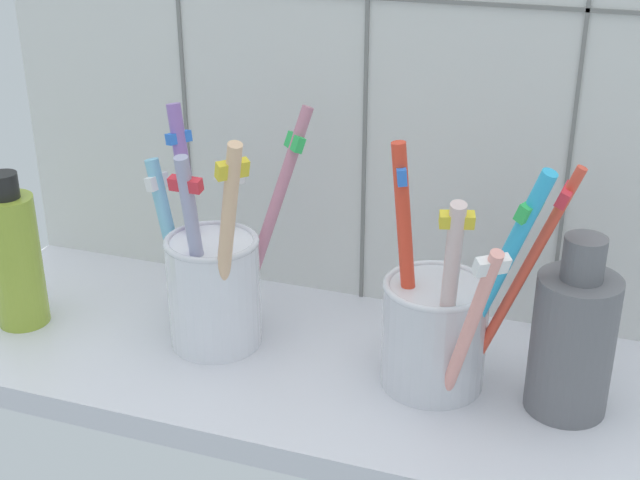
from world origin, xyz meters
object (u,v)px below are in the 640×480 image
(toothbrush_cup_left, at_px, (214,279))
(ceramic_vase, at_px, (572,341))
(toothbrush_cup_right, at_px, (438,325))
(soap_bottle, at_px, (15,257))

(toothbrush_cup_left, bearing_deg, ceramic_vase, -0.77)
(toothbrush_cup_right, distance_m, soap_bottle, 0.34)
(toothbrush_cup_right, height_order, ceramic_vase, toothbrush_cup_right)
(toothbrush_cup_left, relative_size, ceramic_vase, 1.43)
(toothbrush_cup_right, xyz_separation_m, ceramic_vase, (0.09, -0.00, 0.00))
(ceramic_vase, height_order, soap_bottle, same)
(ceramic_vase, xyz_separation_m, soap_bottle, (-0.43, -0.02, 0.00))
(toothbrush_cup_left, xyz_separation_m, soap_bottle, (-0.16, -0.02, 0.00))
(toothbrush_cup_left, height_order, soap_bottle, toothbrush_cup_left)
(toothbrush_cup_left, height_order, toothbrush_cup_right, toothbrush_cup_left)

